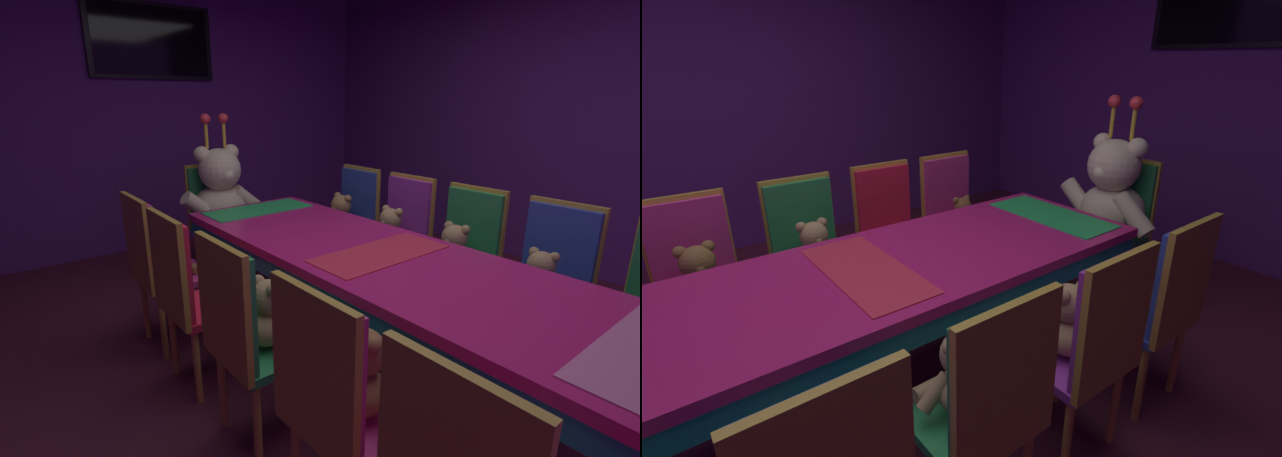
{
  "view_description": "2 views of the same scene",
  "coord_description": "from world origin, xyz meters",
  "views": [
    {
      "loc": [
        -1.63,
        -1.52,
        1.53
      ],
      "look_at": [
        -0.13,
        0.34,
        0.82
      ],
      "focal_mm": 24.97,
      "sensor_mm": 36.0,
      "label": 1
    },
    {
      "loc": [
        1.66,
        -0.74,
        1.62
      ],
      "look_at": [
        -0.23,
        0.72,
        0.7
      ],
      "focal_mm": 24.76,
      "sensor_mm": 36.0,
      "label": 2
    }
  ],
  "objects": [
    {
      "name": "wall_right",
      "position": [
        2.6,
        0.0,
        1.4
      ],
      "size": [
        0.12,
        6.4,
        2.8
      ],
      "primitive_type": "cube",
      "color": "#59267F",
      "rests_on": "ground_plane"
    },
    {
      "name": "chair_right_1",
      "position": [
        0.83,
        -0.53,
        0.6
      ],
      "size": [
        0.42,
        0.41,
        0.98
      ],
      "rotation": [
        0.0,
        0.0,
        3.14
      ],
      "color": "#2D47B2",
      "rests_on": "ground_plane"
    },
    {
      "name": "teddy_left_1",
      "position": [
        -0.67,
        -0.57,
        0.6
      ],
      "size": [
        0.27,
        0.35,
        0.33
      ],
      "color": "olive",
      "rests_on": "chair_left_1"
    },
    {
      "name": "teddy_right_1",
      "position": [
        0.68,
        -0.53,
        0.58
      ],
      "size": [
        0.24,
        0.31,
        0.29
      ],
      "rotation": [
        0.0,
        0.0,
        3.14
      ],
      "color": "tan",
      "rests_on": "chair_right_1"
    },
    {
      "name": "throne_chair",
      "position": [
        0.0,
        1.99,
        0.6
      ],
      "size": [
        0.41,
        0.42,
        0.98
      ],
      "rotation": [
        0.0,
        0.0,
        -1.57
      ],
      "color": "#268C4C",
      "rests_on": "ground_plane"
    },
    {
      "name": "teddy_left_2",
      "position": [
        -0.68,
        0.01,
        0.59
      ],
      "size": [
        0.26,
        0.34,
        0.32
      ],
      "color": "tan",
      "rests_on": "chair_left_2"
    },
    {
      "name": "chair_right_3",
      "position": [
        0.83,
        0.56,
        0.6
      ],
      "size": [
        0.42,
        0.41,
        0.98
      ],
      "rotation": [
        0.0,
        0.0,
        3.14
      ],
      "color": "purple",
      "rests_on": "ground_plane"
    },
    {
      "name": "chair_right_4",
      "position": [
        0.82,
        1.09,
        0.6
      ],
      "size": [
        0.42,
        0.41,
        0.98
      ],
      "rotation": [
        0.0,
        0.0,
        3.14
      ],
      "color": "#2D47B2",
      "rests_on": "ground_plane"
    },
    {
      "name": "wall_back",
      "position": [
        0.0,
        3.2,
        1.4
      ],
      "size": [
        5.2,
        0.12,
        2.8
      ],
      "primitive_type": "cube",
      "color": "#59267F",
      "rests_on": "ground_plane"
    },
    {
      "name": "king_teddy_bear",
      "position": [
        0.0,
        1.81,
        0.76
      ],
      "size": [
        0.74,
        0.57,
        0.95
      ],
      "rotation": [
        0.0,
        0.0,
        -1.57
      ],
      "color": "beige",
      "rests_on": "throne_chair"
    },
    {
      "name": "chair_left_4",
      "position": [
        -0.83,
        1.09,
        0.6
      ],
      "size": [
        0.42,
        0.41,
        0.98
      ],
      "color": "#CC338C",
      "rests_on": "ground_plane"
    },
    {
      "name": "ground_plane",
      "position": [
        0.0,
        0.0,
        0.0
      ],
      "size": [
        7.9,
        7.9,
        0.0
      ],
      "primitive_type": "plane",
      "color": "#591E33"
    },
    {
      "name": "banquet_table",
      "position": [
        0.0,
        0.0,
        0.66
      ],
      "size": [
        0.9,
        2.88,
        0.75
      ],
      "color": "#C61E72",
      "rests_on": "ground_plane"
    },
    {
      "name": "teddy_right_3",
      "position": [
        0.68,
        0.56,
        0.6
      ],
      "size": [
        0.26,
        0.34,
        0.32
      ],
      "rotation": [
        0.0,
        0.0,
        3.14
      ],
      "color": "tan",
      "rests_on": "chair_right_3"
    },
    {
      "name": "teddy_right_4",
      "position": [
        0.68,
        1.09,
        0.6
      ],
      "size": [
        0.27,
        0.35,
        0.33
      ],
      "rotation": [
        0.0,
        0.0,
        3.14
      ],
      "color": "#9E7247",
      "rests_on": "chair_right_4"
    },
    {
      "name": "wall_tv",
      "position": [
        0.0,
        3.11,
        2.05
      ],
      "size": [
        1.2,
        0.06,
        0.69
      ],
      "color": "black"
    },
    {
      "name": "teddy_left_4",
      "position": [
        -0.69,
        1.09,
        0.57
      ],
      "size": [
        0.21,
        0.27,
        0.26
      ],
      "color": "brown",
      "rests_on": "chair_left_4"
    },
    {
      "name": "chair_right_2",
      "position": [
        0.82,
        0.02,
        0.6
      ],
      "size": [
        0.42,
        0.41,
        0.98
      ],
      "rotation": [
        0.0,
        0.0,
        3.14
      ],
      "color": "#268C4C",
      "rests_on": "ground_plane"
    },
    {
      "name": "chair_left_3",
      "position": [
        -0.84,
        0.57,
        0.6
      ],
      "size": [
        0.42,
        0.41,
        0.98
      ],
      "color": "red",
      "rests_on": "ground_plane"
    },
    {
      "name": "teddy_right_2",
      "position": [
        0.68,
        0.02,
        0.6
      ],
      "size": [
        0.26,
        0.34,
        0.32
      ],
      "rotation": [
        0.0,
        0.0,
        3.14
      ],
      "color": "tan",
      "rests_on": "chair_right_2"
    },
    {
      "name": "chair_left_2",
      "position": [
        -0.82,
        0.01,
        0.6
      ],
      "size": [
        0.42,
        0.41,
        0.98
      ],
      "color": "#268C4C",
      "rests_on": "ground_plane"
    },
    {
      "name": "chair_left_1",
      "position": [
        -0.82,
        -0.57,
        0.6
      ],
      "size": [
        0.42,
        0.41,
        0.98
      ],
      "color": "#CC338C",
      "rests_on": "ground_plane"
    }
  ]
}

